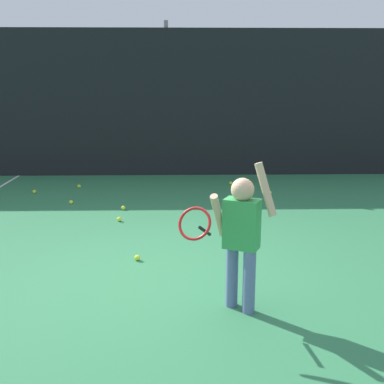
% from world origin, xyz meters
% --- Properties ---
extents(ground_plane, '(20.00, 20.00, 0.00)m').
position_xyz_m(ground_plane, '(0.00, 0.00, 0.00)').
color(ground_plane, '#2D7247').
extents(back_fence_windscreen, '(13.75, 0.08, 3.05)m').
position_xyz_m(back_fence_windscreen, '(0.00, 5.44, 1.52)').
color(back_fence_windscreen, black).
rests_on(back_fence_windscreen, ground).
extents(fence_post_1, '(0.09, 0.09, 3.20)m').
position_xyz_m(fence_post_1, '(0.00, 5.50, 1.60)').
color(fence_post_1, slate).
rests_on(fence_post_1, ground).
extents(tennis_player, '(0.87, 0.55, 1.35)m').
position_xyz_m(tennis_player, '(0.79, -0.80, 0.73)').
color(tennis_player, slate).
rests_on(tennis_player, ground).
extents(tennis_ball_0, '(0.07, 0.07, 0.07)m').
position_xyz_m(tennis_ball_0, '(-0.61, 1.95, 0.03)').
color(tennis_ball_0, '#CCE033').
rests_on(tennis_ball_0, ground).
extents(tennis_ball_1, '(0.07, 0.07, 0.07)m').
position_xyz_m(tennis_ball_1, '(-1.66, 4.17, 0.03)').
color(tennis_ball_1, '#CCE033').
rests_on(tennis_ball_1, ground).
extents(tennis_ball_2, '(0.07, 0.07, 0.07)m').
position_xyz_m(tennis_ball_2, '(-0.63, 2.58, 0.03)').
color(tennis_ball_2, '#CCE033').
rests_on(tennis_ball_2, ground).
extents(tennis_ball_3, '(0.07, 0.07, 0.07)m').
position_xyz_m(tennis_ball_3, '(-2.38, 3.75, 0.03)').
color(tennis_ball_3, '#CCE033').
rests_on(tennis_ball_3, ground).
extents(tennis_ball_5, '(0.07, 0.07, 0.07)m').
position_xyz_m(tennis_ball_5, '(-0.21, 0.41, 0.03)').
color(tennis_ball_5, '#CCE033').
rests_on(tennis_ball_5, ground).
extents(tennis_ball_6, '(0.07, 0.07, 0.07)m').
position_xyz_m(tennis_ball_6, '(1.89, 3.55, 0.03)').
color(tennis_ball_6, '#CCE033').
rests_on(tennis_ball_6, ground).
extents(tennis_ball_7, '(0.07, 0.07, 0.07)m').
position_xyz_m(tennis_ball_7, '(1.27, 4.37, 0.03)').
color(tennis_ball_7, '#CCE033').
rests_on(tennis_ball_7, ground).
extents(tennis_ball_8, '(0.07, 0.07, 0.07)m').
position_xyz_m(tennis_ball_8, '(-1.54, 2.97, 0.03)').
color(tennis_ball_8, '#CCE033').
rests_on(tennis_ball_8, ground).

